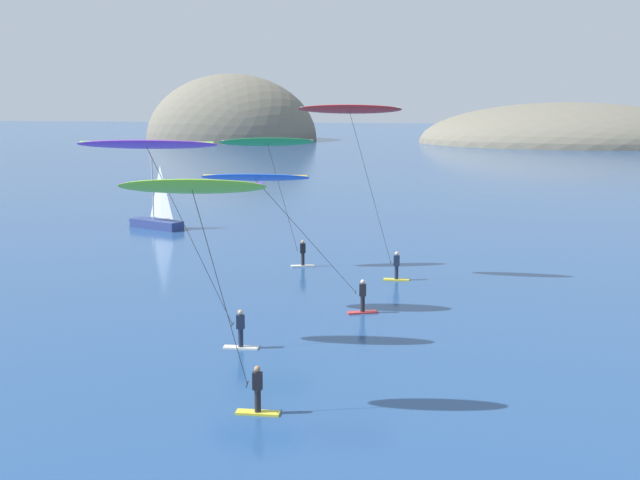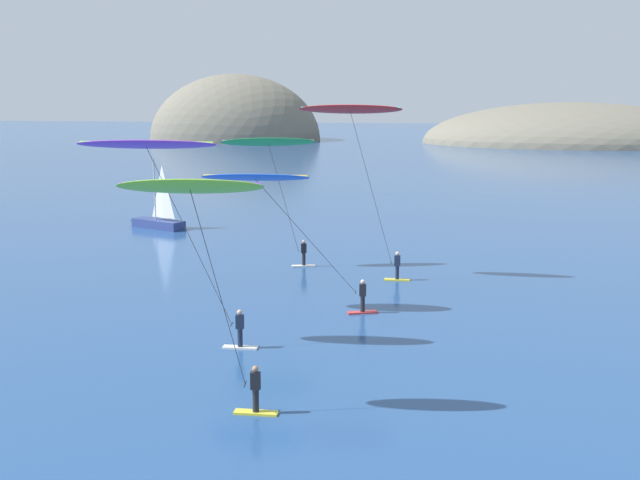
% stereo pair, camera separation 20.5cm
% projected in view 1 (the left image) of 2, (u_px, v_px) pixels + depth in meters
% --- Properties ---
extents(headland_island, '(131.26, 49.10, 31.33)m').
position_uv_depth(headland_island, '(419.00, 142.00, 184.87)').
color(headland_island, '#6B6656').
rests_on(headland_island, ground).
extents(sailboat_near, '(5.77, 3.40, 5.70)m').
position_uv_depth(sailboat_near, '(154.00, 220.00, 65.19)').
color(sailboat_near, navy).
rests_on(sailboat_near, ground).
extents(kitesurfer_blue, '(8.79, 2.13, 7.05)m').
position_uv_depth(kitesurfer_blue, '(263.00, 186.00, 39.08)').
color(kitesurfer_blue, red).
rests_on(kitesurfer_blue, ground).
extents(kitesurfer_lime, '(5.27, 1.93, 8.15)m').
position_uv_depth(kitesurfer_lime, '(198.00, 206.00, 26.05)').
color(kitesurfer_lime, yellow).
rests_on(kitesurfer_lime, ground).
extents(kitesurfer_green, '(5.96, 2.70, 8.21)m').
position_uv_depth(kitesurfer_green, '(271.00, 152.00, 49.15)').
color(kitesurfer_green, silver).
rests_on(kitesurfer_green, ground).
extents(kitesurfer_red, '(6.60, 1.27, 10.23)m').
position_uv_depth(kitesurfer_red, '(353.00, 122.00, 45.72)').
color(kitesurfer_red, yellow).
rests_on(kitesurfer_red, ground).
extents(kitesurfer_purple, '(7.55, 1.90, 8.97)m').
position_uv_depth(kitesurfer_purple, '(154.00, 159.00, 33.13)').
color(kitesurfer_purple, silver).
rests_on(kitesurfer_purple, ground).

